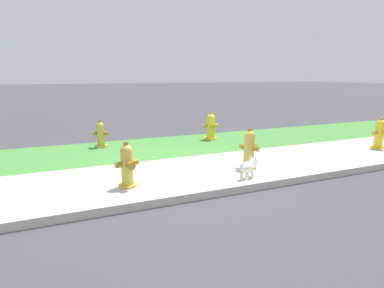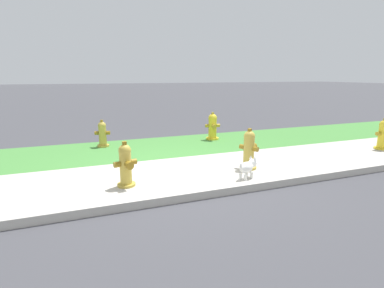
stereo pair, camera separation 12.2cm
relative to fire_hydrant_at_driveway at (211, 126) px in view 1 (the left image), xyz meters
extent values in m
plane|color=#424247|center=(-1.74, -2.45, -0.35)|extent=(120.00, 120.00, 0.00)
cube|color=#BCB7AD|center=(-1.74, -2.45, -0.35)|extent=(18.00, 2.02, 0.01)
cube|color=#47893D|center=(-1.74, -0.34, -0.35)|extent=(18.00, 2.20, 0.01)
cube|color=#BCB7AD|center=(-1.74, -3.54, -0.29)|extent=(18.00, 0.16, 0.12)
cylinder|color=yellow|center=(0.00, 0.00, -0.33)|extent=(0.34, 0.34, 0.05)
cylinder|color=yellow|center=(0.00, 0.00, -0.04)|extent=(0.22, 0.22, 0.53)
sphere|color=yellow|center=(0.00, 0.00, 0.23)|extent=(0.23, 0.23, 0.23)
cube|color=#B29323|center=(0.00, 0.00, 0.36)|extent=(0.06, 0.06, 0.06)
cylinder|color=#B29323|center=(0.15, -0.02, 0.02)|extent=(0.10, 0.10, 0.09)
cylinder|color=#B29323|center=(-0.15, 0.03, 0.02)|extent=(0.10, 0.10, 0.09)
cylinder|color=#B29323|center=(-0.03, -0.15, 0.02)|extent=(0.14, 0.12, 0.12)
cylinder|color=gold|center=(-2.73, -2.72, -0.33)|extent=(0.28, 0.28, 0.05)
cylinder|color=gold|center=(-2.73, -2.72, -0.04)|extent=(0.18, 0.18, 0.53)
sphere|color=gold|center=(-2.73, -2.72, 0.23)|extent=(0.19, 0.19, 0.19)
cube|color=olive|center=(-2.73, -2.72, 0.34)|extent=(0.07, 0.07, 0.06)
cylinder|color=olive|center=(-2.60, -2.68, 0.03)|extent=(0.11, 0.11, 0.09)
cylinder|color=olive|center=(-2.86, -2.75, 0.03)|extent=(0.11, 0.11, 0.09)
cylinder|color=olive|center=(-2.69, -2.85, 0.03)|extent=(0.14, 0.13, 0.12)
cylinder|color=gold|center=(-2.84, 0.17, -0.33)|extent=(0.28, 0.28, 0.05)
cylinder|color=gold|center=(-2.84, 0.17, -0.07)|extent=(0.18, 0.18, 0.47)
sphere|color=gold|center=(-2.84, 0.17, 0.17)|extent=(0.19, 0.19, 0.19)
cube|color=olive|center=(-2.84, 0.17, 0.28)|extent=(0.07, 0.07, 0.06)
cylinder|color=olive|center=(-2.97, 0.21, -0.01)|extent=(0.11, 0.11, 0.09)
cylinder|color=olive|center=(-2.71, 0.14, -0.01)|extent=(0.11, 0.11, 0.09)
cylinder|color=olive|center=(-2.80, 0.31, -0.01)|extent=(0.14, 0.13, 0.12)
cylinder|color=gold|center=(-0.47, -2.62, -0.33)|extent=(0.30, 0.30, 0.05)
cylinder|color=gold|center=(-0.47, -2.62, -0.02)|extent=(0.19, 0.19, 0.57)
sphere|color=gold|center=(-0.47, -2.62, 0.26)|extent=(0.20, 0.20, 0.20)
cube|color=olive|center=(-0.47, -2.62, 0.38)|extent=(0.08, 0.08, 0.06)
cylinder|color=olive|center=(-0.54, -2.49, 0.05)|extent=(0.12, 0.12, 0.09)
cylinder|color=olive|center=(-0.41, -2.74, 0.05)|extent=(0.12, 0.12, 0.09)
cylinder|color=olive|center=(-0.34, -2.55, 0.05)|extent=(0.14, 0.15, 0.12)
cylinder|color=yellow|center=(3.24, -2.43, -0.33)|extent=(0.31, 0.31, 0.05)
cylinder|color=yellow|center=(3.24, -2.43, -0.04)|extent=(0.20, 0.20, 0.54)
sphere|color=yellow|center=(3.24, -2.43, 0.23)|extent=(0.21, 0.21, 0.21)
cube|color=#B29323|center=(3.24, -2.43, 0.35)|extent=(0.06, 0.06, 0.06)
cylinder|color=#B29323|center=(3.38, -2.44, 0.03)|extent=(0.10, 0.10, 0.09)
cylinder|color=#B29323|center=(3.09, -2.41, 0.03)|extent=(0.10, 0.10, 0.09)
ellipsoid|color=white|center=(-0.82, -3.13, -0.14)|extent=(0.35, 0.30, 0.18)
sphere|color=white|center=(-0.65, -3.04, -0.10)|extent=(0.15, 0.15, 0.15)
sphere|color=black|center=(-0.59, -3.01, -0.11)|extent=(0.03, 0.03, 0.03)
cone|color=white|center=(-0.67, -3.00, -0.01)|extent=(0.07, 0.07, 0.07)
cone|color=white|center=(-0.63, -3.07, -0.01)|extent=(0.07, 0.07, 0.07)
cylinder|color=white|center=(-0.76, -3.04, -0.29)|extent=(0.05, 0.05, 0.13)
cylinder|color=white|center=(-0.71, -3.13, -0.29)|extent=(0.05, 0.05, 0.13)
cylinder|color=white|center=(-0.93, -3.13, -0.29)|extent=(0.05, 0.05, 0.13)
cylinder|color=white|center=(-0.89, -3.22, -0.29)|extent=(0.05, 0.05, 0.13)
cylinder|color=white|center=(-0.98, -3.21, -0.08)|extent=(0.04, 0.04, 0.10)
camera|label=1|loc=(-3.45, -7.17, 1.35)|focal=28.00mm
camera|label=2|loc=(-3.34, -7.22, 1.35)|focal=28.00mm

